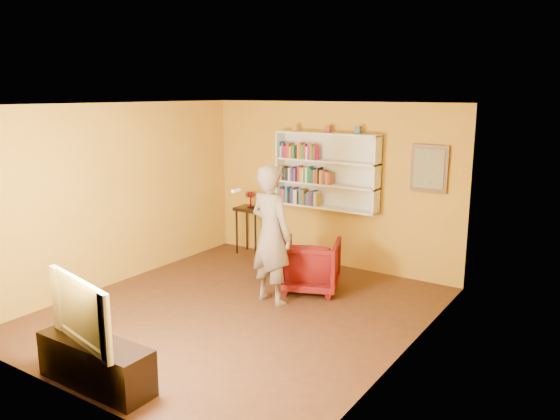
# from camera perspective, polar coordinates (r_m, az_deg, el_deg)

# --- Properties ---
(room_shell) EXTENTS (5.30, 5.80, 2.88)m
(room_shell) POSITION_cam_1_polar(r_m,az_deg,el_deg) (7.05, -4.44, -2.88)
(room_shell) COLOR #3E2214
(room_shell) RESTS_ON ground
(bookshelf) EXTENTS (1.80, 0.29, 1.23)m
(bookshelf) POSITION_cam_1_polar(r_m,az_deg,el_deg) (8.92, 5.06, 4.10)
(bookshelf) COLOR white
(bookshelf) RESTS_ON room_shell
(books_row_lower) EXTENTS (0.76, 0.18, 0.27)m
(books_row_lower) POSITION_cam_1_polar(r_m,az_deg,el_deg) (9.14, 2.01, 1.40)
(books_row_lower) COLOR teal
(books_row_lower) RESTS_ON bookshelf
(books_row_middle) EXTENTS (0.99, 0.19, 0.27)m
(books_row_middle) POSITION_cam_1_polar(r_m,az_deg,el_deg) (9.02, 2.65, 3.67)
(books_row_middle) COLOR gold
(books_row_middle) RESTS_ON bookshelf
(books_row_upper) EXTENTS (0.72, 0.19, 0.27)m
(books_row_upper) POSITION_cam_1_polar(r_m,az_deg,el_deg) (9.03, 2.00, 6.14)
(books_row_upper) COLOR teal
(books_row_upper) RESTS_ON bookshelf
(ornament_left) EXTENTS (0.08, 0.08, 0.11)m
(ornament_left) POSITION_cam_1_polar(r_m,az_deg,el_deg) (9.09, 1.65, 8.56)
(ornament_left) COLOR #B77C34
(ornament_left) RESTS_ON bookshelf
(ornament_centre) EXTENTS (0.08, 0.08, 0.11)m
(ornament_centre) POSITION_cam_1_polar(r_m,az_deg,el_deg) (8.79, 5.08, 8.42)
(ornament_centre) COLOR maroon
(ornament_centre) RESTS_ON bookshelf
(ornament_right) EXTENTS (0.09, 0.09, 0.12)m
(ornament_right) POSITION_cam_1_polar(r_m,az_deg,el_deg) (8.55, 8.16, 8.26)
(ornament_right) COLOR #42596F
(ornament_right) RESTS_ON bookshelf
(framed_painting) EXTENTS (0.55, 0.05, 0.70)m
(framed_painting) POSITION_cam_1_polar(r_m,az_deg,el_deg) (8.30, 15.33, 4.19)
(framed_painting) COLOR #533617
(framed_painting) RESTS_ON room_shell
(console_table) EXTENTS (0.52, 0.39, 0.84)m
(console_table) POSITION_cam_1_polar(r_m,az_deg,el_deg) (9.72, -3.07, -0.56)
(console_table) COLOR black
(console_table) RESTS_ON ground
(ruby_lustre) EXTENTS (0.17, 0.18, 0.28)m
(ruby_lustre) POSITION_cam_1_polar(r_m,az_deg,el_deg) (9.65, -3.09, 1.47)
(ruby_lustre) COLOR maroon
(ruby_lustre) RESTS_ON console_table
(armchair) EXTENTS (1.06, 1.07, 0.76)m
(armchair) POSITION_cam_1_polar(r_m,az_deg,el_deg) (8.00, 3.18, -5.76)
(armchair) COLOR #4C050B
(armchair) RESTS_ON ground
(person) EXTENTS (0.78, 0.60, 1.92)m
(person) POSITION_cam_1_polar(r_m,az_deg,el_deg) (7.38, -0.93, -2.61)
(person) COLOR #67584C
(person) RESTS_ON ground
(game_remote) EXTENTS (0.04, 0.15, 0.04)m
(game_remote) POSITION_cam_1_polar(r_m,az_deg,el_deg) (7.19, -4.62, 2.05)
(game_remote) COLOR white
(game_remote) RESTS_ON person
(tv_cabinet) EXTENTS (1.32, 0.39, 0.47)m
(tv_cabinet) POSITION_cam_1_polar(r_m,az_deg,el_deg) (5.87, -18.70, -14.91)
(tv_cabinet) COLOR black
(tv_cabinet) RESTS_ON ground
(television) EXTENTS (1.17, 0.40, 0.67)m
(television) POSITION_cam_1_polar(r_m,az_deg,el_deg) (5.64, -19.10, -9.73)
(television) COLOR black
(television) RESTS_ON tv_cabinet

